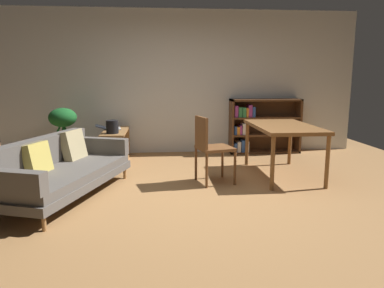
{
  "coord_description": "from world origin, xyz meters",
  "views": [
    {
      "loc": [
        -0.42,
        -4.41,
        1.46
      ],
      "look_at": [
        0.01,
        0.35,
        0.58
      ],
      "focal_mm": 34.29,
      "sensor_mm": 36.0,
      "label": 1
    }
  ],
  "objects_px": {
    "desk_speaker": "(112,127)",
    "potted_floor_plant": "(63,128)",
    "media_console": "(116,146)",
    "dining_chair_near": "(210,145)",
    "bookshelf": "(259,126)",
    "fabric_couch": "(58,168)",
    "dining_table": "(283,130)",
    "open_laptop": "(110,128)"
  },
  "relations": [
    {
      "from": "desk_speaker",
      "to": "potted_floor_plant",
      "type": "height_order",
      "value": "potted_floor_plant"
    },
    {
      "from": "media_console",
      "to": "dining_chair_near",
      "type": "relative_size",
      "value": 1.23
    },
    {
      "from": "dining_chair_near",
      "to": "bookshelf",
      "type": "bearing_deg",
      "value": 58.31
    },
    {
      "from": "potted_floor_plant",
      "to": "bookshelf",
      "type": "bearing_deg",
      "value": 7.62
    },
    {
      "from": "fabric_couch",
      "to": "desk_speaker",
      "type": "distance_m",
      "value": 1.62
    },
    {
      "from": "fabric_couch",
      "to": "bookshelf",
      "type": "bearing_deg",
      "value": 37.26
    },
    {
      "from": "media_console",
      "to": "dining_table",
      "type": "relative_size",
      "value": 0.76
    },
    {
      "from": "desk_speaker",
      "to": "bookshelf",
      "type": "xyz_separation_m",
      "value": [
        2.7,
        0.91,
        -0.14
      ]
    },
    {
      "from": "desk_speaker",
      "to": "dining_table",
      "type": "bearing_deg",
      "value": -17.43
    },
    {
      "from": "open_laptop",
      "to": "dining_table",
      "type": "height_order",
      "value": "dining_table"
    },
    {
      "from": "media_console",
      "to": "bookshelf",
      "type": "relative_size",
      "value": 0.84
    },
    {
      "from": "open_laptop",
      "to": "fabric_couch",
      "type": "bearing_deg",
      "value": -100.69
    },
    {
      "from": "fabric_couch",
      "to": "potted_floor_plant",
      "type": "xyz_separation_m",
      "value": [
        -0.4,
        1.95,
        0.23
      ]
    },
    {
      "from": "desk_speaker",
      "to": "fabric_couch",
      "type": "bearing_deg",
      "value": -107.93
    },
    {
      "from": "open_laptop",
      "to": "potted_floor_plant",
      "type": "distance_m",
      "value": 0.78
    },
    {
      "from": "open_laptop",
      "to": "desk_speaker",
      "type": "distance_m",
      "value": 0.51
    },
    {
      "from": "open_laptop",
      "to": "dining_chair_near",
      "type": "distance_m",
      "value": 2.24
    },
    {
      "from": "media_console",
      "to": "open_laptop",
      "type": "relative_size",
      "value": 2.4
    },
    {
      "from": "fabric_couch",
      "to": "potted_floor_plant",
      "type": "height_order",
      "value": "potted_floor_plant"
    },
    {
      "from": "fabric_couch",
      "to": "open_laptop",
      "type": "height_order",
      "value": "fabric_couch"
    },
    {
      "from": "fabric_couch",
      "to": "media_console",
      "type": "relative_size",
      "value": 1.95
    },
    {
      "from": "fabric_couch",
      "to": "dining_table",
      "type": "distance_m",
      "value": 3.17
    },
    {
      "from": "potted_floor_plant",
      "to": "fabric_couch",
      "type": "bearing_deg",
      "value": -78.4
    },
    {
      "from": "bookshelf",
      "to": "potted_floor_plant",
      "type": "bearing_deg",
      "value": -172.38
    },
    {
      "from": "media_console",
      "to": "fabric_couch",
      "type": "bearing_deg",
      "value": -104.97
    },
    {
      "from": "media_console",
      "to": "desk_speaker",
      "type": "bearing_deg",
      "value": -90.55
    },
    {
      "from": "potted_floor_plant",
      "to": "dining_table",
      "type": "bearing_deg",
      "value": -19.69
    },
    {
      "from": "potted_floor_plant",
      "to": "dining_chair_near",
      "type": "height_order",
      "value": "potted_floor_plant"
    },
    {
      "from": "dining_chair_near",
      "to": "bookshelf",
      "type": "height_order",
      "value": "bookshelf"
    },
    {
      "from": "fabric_couch",
      "to": "media_console",
      "type": "height_order",
      "value": "fabric_couch"
    },
    {
      "from": "fabric_couch",
      "to": "dining_chair_near",
      "type": "bearing_deg",
      "value": 11.87
    },
    {
      "from": "fabric_couch",
      "to": "dining_chair_near",
      "type": "height_order",
      "value": "dining_chair_near"
    },
    {
      "from": "dining_table",
      "to": "media_console",
      "type": "bearing_deg",
      "value": 156.15
    },
    {
      "from": "desk_speaker",
      "to": "potted_floor_plant",
      "type": "xyz_separation_m",
      "value": [
        -0.89,
        0.43,
        -0.07
      ]
    },
    {
      "from": "desk_speaker",
      "to": "media_console",
      "type": "bearing_deg",
      "value": 89.45
    },
    {
      "from": "fabric_couch",
      "to": "bookshelf",
      "type": "xyz_separation_m",
      "value": [
        3.19,
        2.42,
        0.16
      ]
    },
    {
      "from": "potted_floor_plant",
      "to": "open_laptop",
      "type": "bearing_deg",
      "value": 4.44
    },
    {
      "from": "fabric_couch",
      "to": "dining_table",
      "type": "xyz_separation_m",
      "value": [
        3.07,
        0.7,
        0.33
      ]
    },
    {
      "from": "fabric_couch",
      "to": "bookshelf",
      "type": "relative_size",
      "value": 1.64
    },
    {
      "from": "fabric_couch",
      "to": "bookshelf",
      "type": "distance_m",
      "value": 4.01
    },
    {
      "from": "open_laptop",
      "to": "dining_table",
      "type": "distance_m",
      "value": 2.99
    },
    {
      "from": "media_console",
      "to": "open_laptop",
      "type": "xyz_separation_m",
      "value": [
        -0.11,
        0.16,
        0.3
      ]
    }
  ]
}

